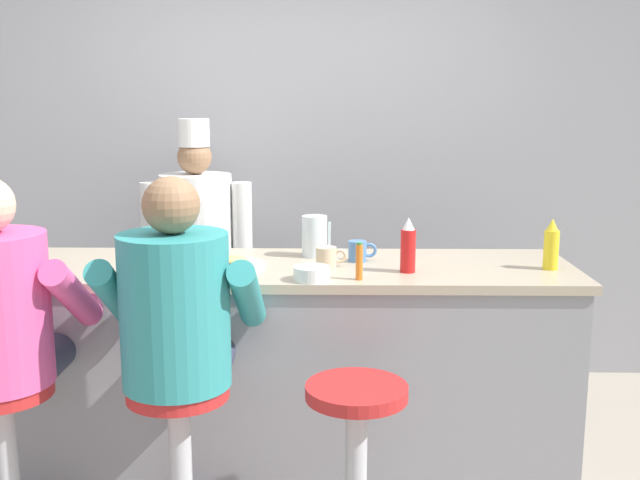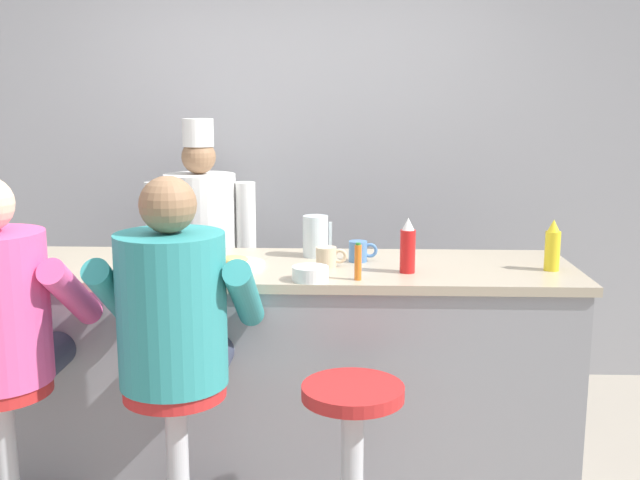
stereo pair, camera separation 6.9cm
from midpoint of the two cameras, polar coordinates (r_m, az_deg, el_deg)
The scene contains 13 objects.
wall_back at distance 4.63m, azimuth -1.45°, elevation 6.07°, with size 10.00×0.06×2.70m.
diner_counter at distance 3.50m, azimuth -2.80°, elevation -9.81°, with size 2.67×0.74×0.99m.
ketchup_bottle_red at distance 3.20m, azimuth 7.32°, elevation -0.55°, with size 0.07×0.07×0.24m.
mustard_bottle_yellow at distance 3.38m, azimuth 17.86°, elevation -0.50°, with size 0.07×0.07×0.22m.
hot_sauce_bottle_orange at distance 3.06m, azimuth 3.56°, elevation -1.68°, with size 0.03×0.03×0.15m.
water_pitcher_clear at distance 3.51m, azimuth 0.23°, elevation 0.30°, with size 0.14×0.12×0.19m.
breakfast_plate at distance 3.32m, azimuth -5.93°, elevation -1.79°, with size 0.27×0.27×0.05m.
cereal_bowl at distance 3.06m, azimuth -0.09°, elevation -2.57°, with size 0.15×0.15×0.06m.
coffee_mug_blue at distance 3.41m, azimuth 3.58°, elevation -0.86°, with size 0.13×0.08×0.09m.
coffee_mug_tan at distance 3.30m, azimuth 1.16°, elevation -1.29°, with size 0.14×0.09×0.09m.
diner_seated_teal at distance 2.81m, azimuth -10.32°, elevation -6.22°, with size 0.60×0.59×1.46m.
empty_stool_round at distance 2.88m, azimuth 3.20°, elevation -15.28°, with size 0.38×0.38×0.69m.
cook_in_whites_near at distance 4.33m, azimuth -8.57°, elevation -0.54°, with size 0.63×0.40×1.62m.
Camera 2 is at (0.33, -2.89, 1.73)m, focal length 42.00 mm.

